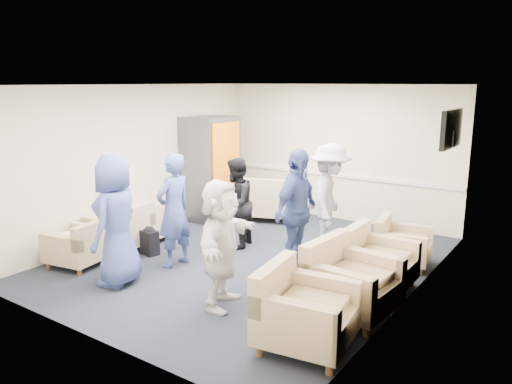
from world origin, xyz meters
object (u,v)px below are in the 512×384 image
Objects in this scene: armchair_left_mid at (122,231)px; person_front_right at (221,244)px; armchair_right_near at (301,314)px; person_front_left at (116,220)px; armchair_right_midfar at (374,263)px; person_back_right at (330,199)px; person_mid_right at (296,212)px; armchair_left_far at (152,223)px; armchair_corner at (270,201)px; armchair_right_far at (400,245)px; armchair_right_midnear at (348,284)px; vending_machine at (210,168)px; person_back_left at (236,203)px; person_mid_left at (174,211)px; armchair_left_near at (80,247)px.

person_front_right is (2.64, -0.69, 0.47)m from armchair_left_mid.
armchair_right_near is 0.58× the size of person_front_left.
armchair_right_near is at bearing 71.00° from armchair_left_mid.
person_back_right is at bearing 50.91° from armchair_right_midfar.
person_front_right is at bearing 172.30° from person_mid_right.
armchair_left_mid reaches higher than armchair_left_far.
armchair_right_far is at bearing 141.26° from armchair_corner.
armchair_right_midnear is 1.55m from person_mid_right.
vending_machine is (-1.05, -0.60, 0.66)m from armchair_corner.
armchair_left_far is 2.93m from person_mid_right.
vending_machine is at bearing 70.02° from armchair_right_midfar.
person_back_right is (1.42, 0.62, 0.14)m from person_back_left.
armchair_corner is 1.89m from person_back_left.
armchair_left_far is at bearing 93.06° from armchair_right_midfar.
person_mid_left is at bearing 74.07° from armchair_corner.
armchair_right_midnear is at bearing 88.47° from person_front_left.
person_back_right reaches higher than armchair_right_midfar.
armchair_right_far is at bearing 109.48° from armchair_left_far.
armchair_left_near is 1.13× the size of armchair_left_far.
person_back_right is (1.83, 2.78, -0.00)m from person_front_left.
armchair_corner is at bearing 157.53° from armchair_left_mid.
armchair_left_far is at bearing 84.74° from armchair_right_midnear.
vending_machine reaches higher than armchair_corner.
armchair_right_midfar reaches higher than armchair_left_far.
armchair_corner is at bearing 158.25° from armchair_left_far.
person_front_left is at bearing 111.92° from armchair_right_midnear.
person_front_right is at bearing 68.79° from armchair_right_near.
armchair_right_midnear is (4.02, 0.00, 0.04)m from armchair_left_mid.
vending_machine is (-0.09, 2.40, 0.70)m from armchair_left_mid.
armchair_right_midnear is 0.67× the size of person_back_left.
armchair_right_midnear is 0.56× the size of person_back_right.
armchair_right_midnear is at bearing -12.56° from armchair_right_near.
armchair_corner is 0.59× the size of vending_machine.
vending_machine reaches higher than person_front_left.
person_mid_left reaches higher than armchair_right_far.
person_back_right is at bearing 140.46° from person_mid_left.
armchair_left_mid is 0.74× the size of armchair_corner.
armchair_left_near is 1.17m from person_front_left.
armchair_right_near is at bearing 33.39° from person_back_left.
armchair_right_midnear is 0.83× the size of armchair_corner.
person_back_right reaches higher than armchair_left_near.
armchair_left_near is 4.33m from armchair_right_midfar.
person_front_left reaches higher than person_front_right.
armchair_right_near is 0.58× the size of person_back_right.
armchair_right_far is at bearing -8.97° from armchair_right_near.
person_mid_left reaches higher than armchair_left_far.
armchair_right_midnear is 2.88m from person_mid_left.
vending_machine is at bearing 9.56° from armchair_corner.
armchair_left_near is at bearing 79.42° from armchair_right_near.
person_back_right is 1.01m from person_mid_right.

